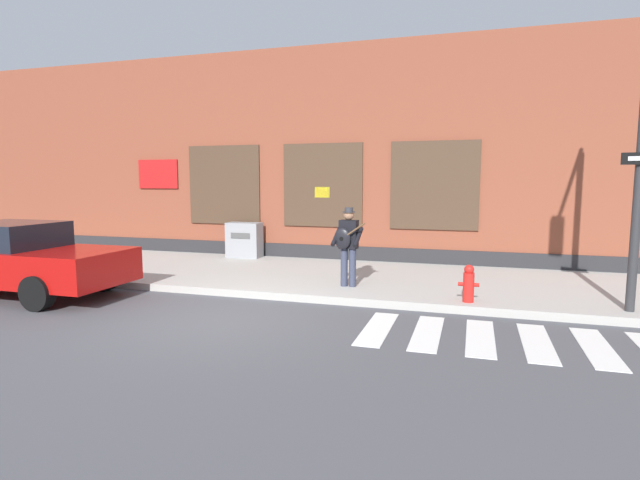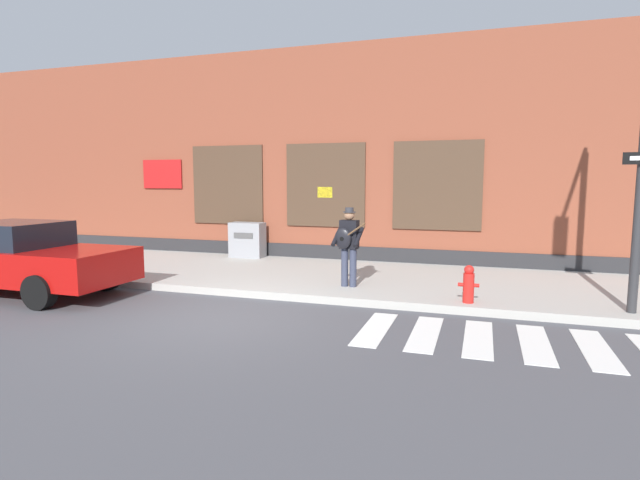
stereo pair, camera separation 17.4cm
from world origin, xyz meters
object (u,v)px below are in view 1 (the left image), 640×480
(fire_hydrant, at_px, (469,284))
(utility_box, at_px, (244,240))
(red_car, at_px, (18,259))
(busker, at_px, (348,242))

(fire_hydrant, bearing_deg, utility_box, 149.48)
(red_car, relative_size, busker, 2.74)
(red_car, bearing_deg, utility_box, 63.35)
(utility_box, bearing_deg, busker, -38.44)
(busker, xyz_separation_m, utility_box, (-3.88, 3.08, -0.44))
(utility_box, xyz_separation_m, fire_hydrant, (6.36, -3.75, -0.17))
(busker, height_order, fire_hydrant, busker)
(busker, relative_size, fire_hydrant, 2.40)
(busker, bearing_deg, fire_hydrant, -15.03)
(red_car, xyz_separation_m, utility_box, (2.64, 5.25, -0.10))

